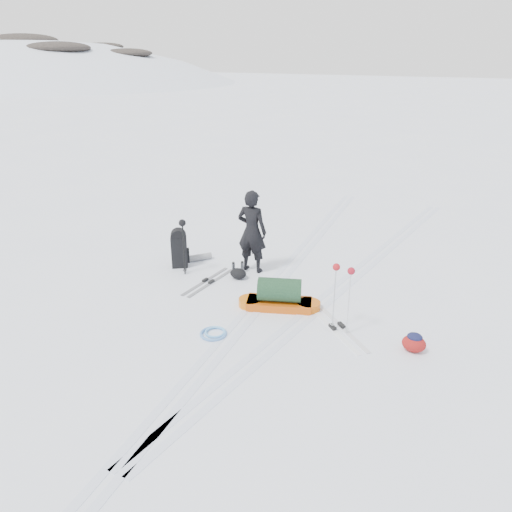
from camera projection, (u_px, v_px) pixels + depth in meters
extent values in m
plane|color=white|center=(258.00, 304.00, 10.55)|extent=(200.00, 200.00, 0.00)
ellipsoid|color=white|center=(64.00, 292.00, 99.94)|extent=(143.00, 121.00, 93.50)
ellipsoid|color=black|center=(22.00, 40.00, 82.17)|extent=(13.00, 10.00, 2.20)
ellipsoid|color=black|center=(57.00, 48.00, 71.95)|extent=(10.40, 8.00, 1.76)
ellipsoid|color=black|center=(103.00, 47.00, 86.33)|extent=(7.80, 6.00, 1.32)
ellipsoid|color=black|center=(127.00, 53.00, 76.44)|extent=(8.32, 6.40, 1.41)
cube|color=silver|center=(253.00, 302.00, 10.60)|extent=(1.40, 17.97, 0.01)
cube|color=silver|center=(263.00, 305.00, 10.50)|extent=(1.40, 17.97, 0.01)
cube|color=silver|center=(344.00, 279.00, 11.69)|extent=(2.09, 13.88, 0.01)
cube|color=silver|center=(354.00, 281.00, 11.59)|extent=(2.09, 13.88, 0.01)
imported|color=black|center=(252.00, 231.00, 11.76)|extent=(0.74, 0.49, 2.00)
cube|color=#C14B0B|center=(279.00, 304.00, 10.36)|extent=(1.44, 0.95, 0.17)
cylinder|color=#CA5B0B|center=(309.00, 306.00, 10.29)|extent=(0.62, 0.62, 0.17)
cylinder|color=orange|center=(250.00, 302.00, 10.43)|extent=(0.62, 0.62, 0.17)
cylinder|color=#16331E|center=(279.00, 290.00, 10.24)|extent=(1.00, 0.75, 0.49)
cube|color=black|center=(179.00, 252.00, 12.22)|extent=(0.47, 0.44, 0.77)
cylinder|color=black|center=(178.00, 236.00, 12.06)|extent=(0.46, 0.43, 0.37)
cube|color=black|center=(188.00, 255.00, 12.30)|extent=(0.18, 0.21, 0.33)
cylinder|color=gray|center=(200.00, 257.00, 12.69)|extent=(0.53, 0.56, 0.17)
cylinder|color=black|center=(184.00, 248.00, 11.77)|extent=(0.03, 0.03, 1.26)
cylinder|color=black|center=(184.00, 250.00, 11.70)|extent=(0.03, 0.03, 1.26)
torus|color=black|center=(185.00, 269.00, 11.98)|extent=(0.11, 0.11, 0.01)
torus|color=black|center=(185.00, 270.00, 11.90)|extent=(0.11, 0.11, 0.01)
sphere|color=black|center=(182.00, 223.00, 11.48)|extent=(0.17, 0.17, 0.17)
cylinder|color=#AFB2B6|center=(334.00, 299.00, 9.36)|extent=(0.02, 0.02, 1.28)
cylinder|color=silver|center=(349.00, 304.00, 9.20)|extent=(0.02, 0.02, 1.28)
torus|color=silver|center=(332.00, 324.00, 9.57)|extent=(0.09, 0.09, 0.01)
torus|color=#ACAFB3|center=(347.00, 329.00, 9.40)|extent=(0.09, 0.09, 0.01)
sphere|color=maroon|center=(336.00, 267.00, 9.11)|extent=(0.14, 0.14, 0.14)
sphere|color=maroon|center=(351.00, 271.00, 8.94)|extent=(0.14, 0.14, 0.14)
cube|color=gray|center=(211.00, 283.00, 11.48)|extent=(0.23, 1.72, 0.02)
cube|color=gray|center=(205.00, 281.00, 11.56)|extent=(0.23, 1.72, 0.02)
cube|color=black|center=(211.00, 282.00, 11.46)|extent=(0.08, 0.18, 0.05)
cube|color=black|center=(205.00, 280.00, 11.55)|extent=(0.08, 0.18, 0.05)
cube|color=white|center=(332.00, 329.00, 9.59)|extent=(1.49, 1.41, 0.02)
cube|color=silver|center=(341.00, 327.00, 9.65)|extent=(1.49, 1.41, 0.02)
cube|color=black|center=(332.00, 327.00, 9.57)|extent=(0.20, 0.19, 0.05)
cube|color=black|center=(341.00, 325.00, 9.64)|extent=(0.20, 0.19, 0.05)
torus|color=#5489CC|center=(213.00, 334.00, 9.39)|extent=(0.62, 0.62, 0.05)
torus|color=#63B3F0|center=(215.00, 332.00, 9.41)|extent=(0.48, 0.48, 0.05)
ellipsoid|color=maroon|center=(414.00, 344.00, 8.84)|extent=(0.52, 0.46, 0.30)
ellipsoid|color=black|center=(415.00, 337.00, 8.78)|extent=(0.33, 0.31, 0.15)
cylinder|color=#505257|center=(233.00, 269.00, 11.90)|extent=(0.08, 0.08, 0.27)
cylinder|color=#58595F|center=(242.00, 267.00, 11.99)|extent=(0.08, 0.08, 0.25)
cylinder|color=black|center=(233.00, 263.00, 11.85)|extent=(0.07, 0.07, 0.03)
cylinder|color=black|center=(242.00, 262.00, 11.94)|extent=(0.07, 0.07, 0.03)
ellipsoid|color=black|center=(238.00, 274.00, 11.67)|extent=(0.47, 0.41, 0.25)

